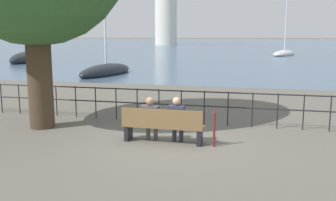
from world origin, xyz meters
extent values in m
plane|color=#605B51|center=(0.00, 0.00, 0.00)|extent=(1000.00, 1000.00, 0.00)
cube|color=#47607A|center=(0.00, 160.90, 0.00)|extent=(600.00, 300.00, 0.01)
cylinder|color=#423323|center=(-3.92, 0.66, 1.62)|extent=(0.72, 0.72, 3.23)
cube|color=brown|center=(0.00, 0.00, 0.42)|extent=(2.10, 0.45, 0.05)
cube|color=brown|center=(0.00, -0.21, 0.68)|extent=(2.10, 0.04, 0.45)
cube|color=black|center=(-0.95, 0.00, 0.20)|extent=(0.10, 0.41, 0.40)
cube|color=black|center=(0.95, 0.00, 0.20)|extent=(0.10, 0.41, 0.40)
cylinder|color=#4C4C51|center=(-0.45, 0.16, 0.23)|extent=(0.11, 0.11, 0.45)
cylinder|color=#4C4C51|center=(-0.25, 0.16, 0.23)|extent=(0.11, 0.11, 0.45)
cube|color=#4C4C51|center=(-0.35, 0.07, 0.50)|extent=(0.38, 0.26, 0.14)
cube|color=#4C4C51|center=(-0.35, -0.02, 0.70)|extent=(0.45, 0.24, 0.50)
sphere|color=#A87A5B|center=(-0.35, -0.02, 1.07)|extent=(0.21, 0.21, 0.21)
cylinder|color=#2D3347|center=(0.26, 0.16, 0.23)|extent=(0.11, 0.11, 0.45)
cylinder|color=#2D3347|center=(0.44, 0.16, 0.23)|extent=(0.11, 0.11, 0.45)
cube|color=#2D3347|center=(0.35, 0.07, 0.50)|extent=(0.34, 0.26, 0.14)
cube|color=#2D3347|center=(0.35, -0.02, 0.72)|extent=(0.41, 0.24, 0.53)
sphere|color=tan|center=(0.35, -0.02, 1.09)|extent=(0.20, 0.20, 0.20)
cylinder|color=black|center=(-6.52, 2.21, 0.53)|extent=(0.04, 0.04, 1.05)
cylinder|color=black|center=(-5.80, 2.21, 0.53)|extent=(0.04, 0.04, 1.05)
cylinder|color=black|center=(-5.07, 2.21, 0.53)|extent=(0.04, 0.04, 1.05)
cylinder|color=black|center=(-4.35, 2.21, 0.53)|extent=(0.04, 0.04, 1.05)
cylinder|color=black|center=(-3.62, 2.21, 0.53)|extent=(0.04, 0.04, 1.05)
cylinder|color=black|center=(-2.90, 2.21, 0.53)|extent=(0.04, 0.04, 1.05)
cylinder|color=black|center=(-2.17, 2.21, 0.53)|extent=(0.04, 0.04, 1.05)
cylinder|color=black|center=(-1.45, 2.21, 0.53)|extent=(0.04, 0.04, 1.05)
cylinder|color=black|center=(-0.72, 2.21, 0.53)|extent=(0.04, 0.04, 1.05)
cylinder|color=black|center=(0.00, 2.21, 0.53)|extent=(0.04, 0.04, 1.05)
cylinder|color=black|center=(0.72, 2.21, 0.53)|extent=(0.04, 0.04, 1.05)
cylinder|color=black|center=(1.45, 2.21, 0.53)|extent=(0.04, 0.04, 1.05)
cylinder|color=black|center=(2.17, 2.21, 0.53)|extent=(0.04, 0.04, 1.05)
cylinder|color=black|center=(2.90, 2.21, 0.53)|extent=(0.04, 0.04, 1.05)
cylinder|color=black|center=(3.62, 2.21, 0.53)|extent=(0.04, 0.04, 1.05)
cylinder|color=black|center=(4.35, 2.21, 0.53)|extent=(0.04, 0.04, 1.05)
cylinder|color=black|center=(0.00, 2.21, 1.02)|extent=(15.94, 0.04, 0.04)
cylinder|color=black|center=(0.00, 2.21, 0.58)|extent=(15.94, 0.04, 0.04)
cylinder|color=maroon|center=(1.32, -0.08, 0.42)|extent=(0.06, 0.06, 0.84)
cone|color=maroon|center=(1.32, -0.08, 0.90)|extent=(0.09, 0.09, 0.11)
ellipsoid|color=black|center=(-8.23, 15.45, 0.22)|extent=(2.41, 6.48, 1.10)
cylinder|color=silver|center=(-8.23, 15.45, 3.77)|extent=(0.14, 0.14, 6.44)
ellipsoid|color=black|center=(-21.34, 25.73, 0.32)|extent=(3.90, 8.34, 1.61)
cylinder|color=silver|center=(-21.34, 25.73, 5.27)|extent=(0.14, 0.14, 8.92)
ellipsoid|color=silver|center=(5.40, 45.84, 0.21)|extent=(4.42, 7.98, 1.06)
cylinder|color=silver|center=(5.40, 45.84, 4.79)|extent=(0.14, 0.14, 8.52)
cylinder|color=silver|center=(-25.27, 99.07, 12.25)|extent=(6.38, 6.38, 24.51)
camera|label=1|loc=(2.38, -9.03, 2.71)|focal=40.00mm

